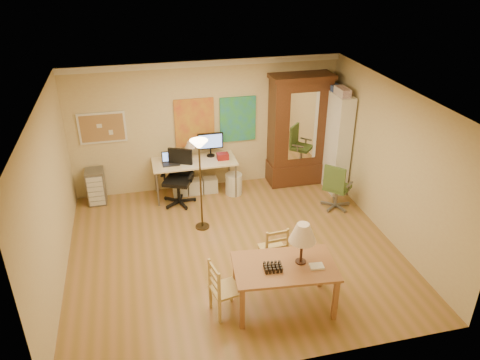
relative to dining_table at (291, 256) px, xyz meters
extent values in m
plane|color=olive|center=(-0.48, 1.48, -0.85)|extent=(5.50, 5.50, 0.00)
cube|color=white|center=(-0.48, 3.94, 1.79)|extent=(5.50, 0.08, 0.12)
cube|color=#9B8149|center=(-2.53, 3.95, 0.65)|extent=(0.90, 0.04, 0.62)
cube|color=gold|center=(-0.73, 3.95, 0.60)|extent=(0.80, 0.04, 1.00)
cube|color=teal|center=(0.17, 3.95, 0.60)|extent=(0.75, 0.04, 0.95)
cube|color=brown|center=(-0.09, -0.01, -0.15)|extent=(1.51, 1.00, 0.04)
cube|color=brown|center=(-0.77, -0.30, -0.51)|extent=(0.07, 0.07, 0.68)
cube|color=brown|center=(0.52, -0.43, -0.51)|extent=(0.07, 0.07, 0.68)
cube|color=brown|center=(-0.70, 0.42, -0.51)|extent=(0.07, 0.07, 0.68)
cube|color=brown|center=(0.59, 0.29, -0.51)|extent=(0.07, 0.07, 0.68)
cylinder|color=black|center=(0.15, 0.02, -0.13)|extent=(0.15, 0.15, 0.02)
cylinder|color=black|center=(0.15, 0.02, 0.05)|extent=(0.04, 0.04, 0.38)
cone|color=beige|center=(0.15, 0.02, 0.36)|extent=(0.38, 0.38, 0.27)
cube|color=silver|center=(0.33, -0.14, -0.12)|extent=(0.20, 0.16, 0.03)
cube|color=black|center=(-0.27, -0.05, -0.10)|extent=(0.29, 0.24, 0.08)
cube|color=tan|center=(0.00, 0.82, -0.45)|extent=(0.42, 0.40, 0.04)
cube|color=tan|center=(0.16, 0.99, -0.66)|extent=(0.04, 0.04, 0.38)
cube|color=tan|center=(-0.18, 0.97, -0.66)|extent=(0.04, 0.04, 0.38)
cube|color=tan|center=(0.18, 0.67, -0.66)|extent=(0.04, 0.04, 0.38)
cube|color=tan|center=(-0.15, 0.65, -0.66)|extent=(0.04, 0.04, 0.38)
cube|color=tan|center=(0.18, 0.67, -0.23)|extent=(0.04, 0.04, 0.45)
cube|color=tan|center=(-0.15, 0.65, -0.23)|extent=(0.04, 0.04, 0.45)
cube|color=tan|center=(0.01, 0.66, -0.18)|extent=(0.34, 0.05, 0.04)
cube|color=tan|center=(-0.92, 0.05, -0.44)|extent=(0.45, 0.47, 0.04)
cube|color=tan|center=(-0.73, -0.08, -0.66)|extent=(0.04, 0.04, 0.39)
cube|color=tan|center=(-0.80, 0.25, -0.66)|extent=(0.04, 0.04, 0.39)
cube|color=tan|center=(-1.05, -0.15, -0.66)|extent=(0.04, 0.04, 0.39)
cube|color=tan|center=(-1.12, 0.19, -0.66)|extent=(0.04, 0.04, 0.39)
cube|color=tan|center=(-1.05, -0.15, -0.22)|extent=(0.04, 0.04, 0.45)
cube|color=tan|center=(-1.12, 0.19, -0.22)|extent=(0.04, 0.04, 0.45)
cube|color=tan|center=(-1.08, 0.02, -0.17)|extent=(0.09, 0.34, 0.05)
cylinder|color=#3C2E18|center=(-0.89, 2.32, -0.84)|extent=(0.26, 0.26, 0.03)
cylinder|color=#3C2E18|center=(-0.89, 2.32, -0.01)|extent=(0.03, 0.03, 1.63)
cone|color=#FFE0A5|center=(-0.89, 2.32, 0.82)|extent=(0.32, 0.32, 0.13)
cube|color=beige|center=(-0.82, 3.60, -0.10)|extent=(1.68, 0.74, 0.03)
cylinder|color=slate|center=(-1.61, 3.28, -0.48)|extent=(0.04, 0.04, 0.74)
cylinder|color=slate|center=(-0.03, 3.28, -0.48)|extent=(0.04, 0.04, 0.74)
cylinder|color=slate|center=(-1.61, 3.92, -0.48)|extent=(0.04, 0.04, 0.74)
cylinder|color=slate|center=(-0.03, 3.92, -0.48)|extent=(0.04, 0.04, 0.74)
cube|color=black|center=(-1.29, 3.55, -0.07)|extent=(0.34, 0.23, 0.02)
cube|color=black|center=(-1.29, 3.72, 0.04)|extent=(0.34, 0.06, 0.22)
cube|color=black|center=(-0.45, 3.76, 0.25)|extent=(0.53, 0.04, 0.34)
cone|color=beige|center=(-0.87, 3.71, 0.23)|extent=(0.21, 0.21, 0.13)
cube|color=silver|center=(-0.98, 3.44, -0.08)|extent=(0.26, 0.34, 0.01)
cube|color=maroon|center=(-0.24, 3.55, -0.02)|extent=(0.23, 0.17, 0.13)
cube|color=white|center=(-1.13, 3.65, -0.69)|extent=(0.29, 0.25, 0.32)
cube|color=white|center=(-0.82, 3.65, -0.69)|extent=(0.29, 0.25, 0.32)
cube|color=silver|center=(-0.50, 3.65, -0.69)|extent=(0.29, 0.25, 0.32)
cylinder|color=black|center=(-1.20, 3.30, -0.59)|extent=(0.06, 0.06, 0.42)
cube|color=black|center=(-1.20, 3.30, -0.34)|extent=(0.66, 0.65, 0.07)
cube|color=black|center=(-1.10, 3.51, -0.03)|extent=(0.46, 0.25, 0.55)
cube|color=black|center=(-1.45, 3.41, -0.19)|extent=(0.17, 0.31, 0.03)
cube|color=black|center=(-0.95, 3.19, -0.19)|extent=(0.17, 0.31, 0.03)
cylinder|color=slate|center=(1.81, 2.43, -0.62)|extent=(0.06, 0.06, 0.37)
cube|color=#3A5A28|center=(1.81, 2.43, -0.41)|extent=(0.61, 0.62, 0.06)
cube|color=#3A5A28|center=(1.66, 2.29, -0.13)|extent=(0.33, 0.34, 0.48)
cube|color=slate|center=(1.97, 2.26, -0.28)|extent=(0.23, 0.22, 0.03)
cube|color=slate|center=(1.64, 2.61, -0.28)|extent=(0.23, 0.22, 0.03)
cube|color=slate|center=(-2.79, 3.75, -0.50)|extent=(0.35, 0.40, 0.70)
cube|color=silver|center=(-2.79, 3.53, -0.50)|extent=(0.30, 0.02, 0.60)
cube|color=#3B2410|center=(1.42, 3.72, 0.30)|extent=(1.20, 0.55, 2.29)
cube|color=#3B2410|center=(1.42, 3.72, -0.61)|extent=(1.25, 0.59, 0.46)
cube|color=white|center=(1.42, 3.44, 0.52)|extent=(0.60, 0.01, 1.42)
cube|color=#3B2410|center=(1.42, 3.72, 1.48)|extent=(1.29, 0.61, 0.09)
cube|color=white|center=(2.07, 3.24, 0.19)|extent=(0.31, 0.83, 2.08)
cube|color=#993333|center=(2.03, 3.08, -0.35)|extent=(0.19, 0.42, 0.25)
cube|color=#334C99|center=(2.03, 3.44, 0.87)|extent=(0.19, 0.29, 0.21)
cylinder|color=silver|center=(-0.04, 3.45, -0.63)|extent=(0.35, 0.35, 0.44)
camera|label=1|loc=(-1.91, -4.95, 3.89)|focal=35.00mm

